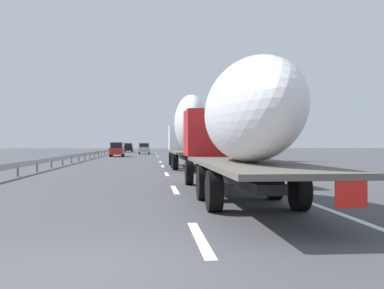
{
  "coord_description": "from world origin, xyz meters",
  "views": [
    {
      "loc": [
        -6.26,
        -0.92,
        1.71
      ],
      "look_at": [
        23.74,
        -3.59,
        1.66
      ],
      "focal_mm": 43.17,
      "sensor_mm": 36.0,
      "label": 1
    }
  ],
  "objects_px": {
    "car_red_compact": "(117,150)",
    "road_sign": "(202,138)",
    "car_silver_hatch": "(144,149)",
    "car_black_suv": "(128,148)",
    "truck_lead": "(190,129)",
    "truck_trailing": "(239,123)"
  },
  "relations": [
    {
      "from": "car_red_compact",
      "to": "road_sign",
      "type": "distance_m",
      "value": 13.9
    },
    {
      "from": "car_silver_hatch",
      "to": "car_red_compact",
      "type": "relative_size",
      "value": 0.98
    },
    {
      "from": "car_red_compact",
      "to": "car_black_suv",
      "type": "bearing_deg",
      "value": 0.12
    },
    {
      "from": "truck_lead",
      "to": "truck_trailing",
      "type": "bearing_deg",
      "value": -180.0
    },
    {
      "from": "truck_trailing",
      "to": "car_silver_hatch",
      "type": "relative_size",
      "value": 3.29
    },
    {
      "from": "truck_lead",
      "to": "car_red_compact",
      "type": "bearing_deg",
      "value": 13.67
    },
    {
      "from": "car_silver_hatch",
      "to": "car_red_compact",
      "type": "xyz_separation_m",
      "value": [
        -15.86,
        3.32,
        0.03
      ]
    },
    {
      "from": "road_sign",
      "to": "car_red_compact",
      "type": "bearing_deg",
      "value": 47.73
    },
    {
      "from": "truck_trailing",
      "to": "car_red_compact",
      "type": "xyz_separation_m",
      "value": [
        47.4,
        7.14,
        -1.4
      ]
    },
    {
      "from": "car_red_compact",
      "to": "road_sign",
      "type": "xyz_separation_m",
      "value": [
        -9.3,
        -10.24,
        1.36
      ]
    },
    {
      "from": "truck_trailing",
      "to": "car_black_suv",
      "type": "xyz_separation_m",
      "value": [
        79.8,
        7.21,
        -1.42
      ]
    },
    {
      "from": "car_silver_hatch",
      "to": "road_sign",
      "type": "xyz_separation_m",
      "value": [
        -25.16,
        -6.91,
        1.39
      ]
    },
    {
      "from": "truck_lead",
      "to": "car_silver_hatch",
      "type": "height_order",
      "value": "truck_lead"
    },
    {
      "from": "car_black_suv",
      "to": "road_sign",
      "type": "distance_m",
      "value": 42.97
    },
    {
      "from": "car_silver_hatch",
      "to": "car_black_suv",
      "type": "xyz_separation_m",
      "value": [
        16.53,
        3.39,
        0.01
      ]
    },
    {
      "from": "car_silver_hatch",
      "to": "road_sign",
      "type": "bearing_deg",
      "value": -164.64
    },
    {
      "from": "truck_trailing",
      "to": "car_silver_hatch",
      "type": "height_order",
      "value": "truck_trailing"
    },
    {
      "from": "road_sign",
      "to": "truck_lead",
      "type": "bearing_deg",
      "value": 171.2
    },
    {
      "from": "car_red_compact",
      "to": "road_sign",
      "type": "relative_size",
      "value": 1.32
    },
    {
      "from": "truck_lead",
      "to": "road_sign",
      "type": "bearing_deg",
      "value": -8.8
    },
    {
      "from": "truck_lead",
      "to": "truck_trailing",
      "type": "distance_m",
      "value": 18.07
    },
    {
      "from": "car_red_compact",
      "to": "truck_lead",
      "type": "bearing_deg",
      "value": -166.33
    }
  ]
}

